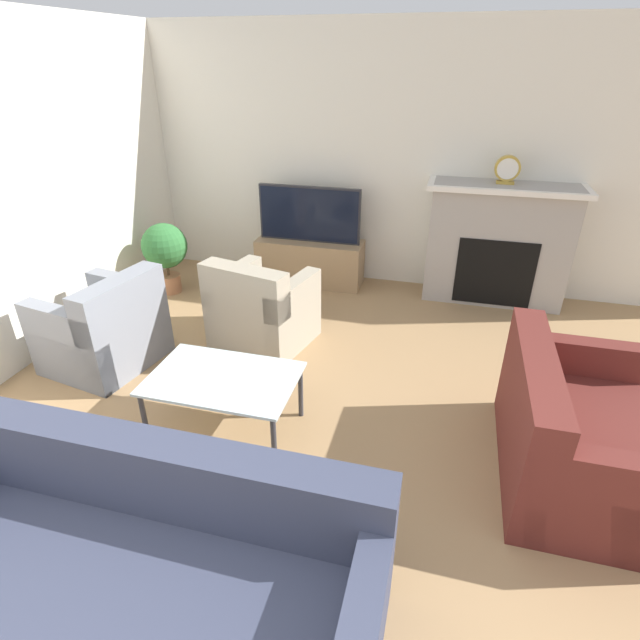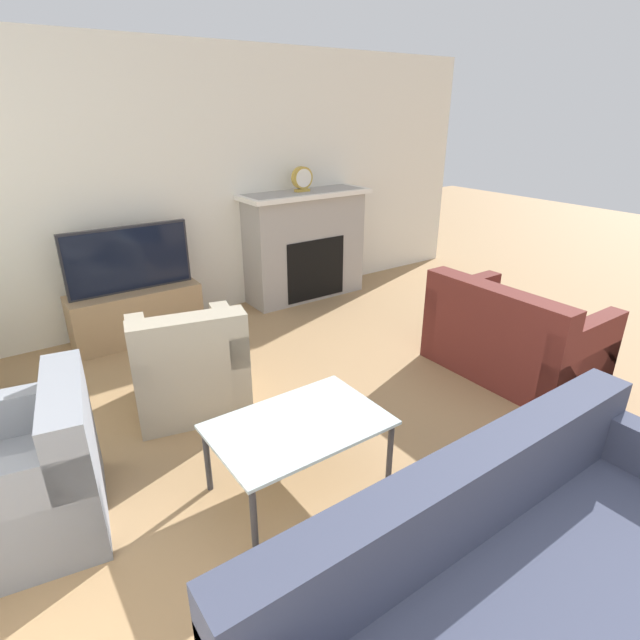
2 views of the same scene
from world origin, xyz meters
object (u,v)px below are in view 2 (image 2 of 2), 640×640
at_px(coffee_table, 299,429).
at_px(armchair_accent, 189,370).
at_px(couch_sectional, 510,603).
at_px(mantel_clock, 302,179).
at_px(tv, 128,259).
at_px(couch_loveseat, 511,340).
at_px(armchair_by_window, 27,482).

bearing_deg(coffee_table, armchair_accent, 98.96).
xyz_separation_m(couch_sectional, mantel_clock, (1.68, 4.04, 1.09)).
bearing_deg(mantel_clock, couch_sectional, -112.54).
height_order(tv, coffee_table, tv).
distance_m(couch_loveseat, armchair_by_window, 3.59).
bearing_deg(armchair_by_window, couch_loveseat, 93.71).
distance_m(armchair_accent, mantel_clock, 2.74).
height_order(couch_sectional, armchair_by_window, same).
bearing_deg(couch_sectional, couch_loveseat, 35.36).
distance_m(coffee_table, mantel_clock, 3.42).
xyz_separation_m(tv, armchair_by_window, (-1.19, -2.11, -0.51)).
relative_size(tv, armchair_accent, 1.23).
relative_size(tv, armchair_by_window, 1.20).
distance_m(couch_sectional, coffee_table, 1.33).
xyz_separation_m(armchair_by_window, armchair_accent, (1.15, 0.66, 0.00)).
bearing_deg(couch_sectional, armchair_by_window, 128.36).
bearing_deg(armchair_by_window, mantel_clock, 134.44).
relative_size(armchair_accent, mantel_clock, 3.45).
bearing_deg(tv, armchair_accent, -91.52).
height_order(armchair_accent, coffee_table, armchair_accent).
bearing_deg(couch_loveseat, coffee_table, 94.13).
xyz_separation_m(armchair_by_window, mantel_clock, (3.16, 2.17, 1.08)).
relative_size(armchair_by_window, armchair_accent, 1.02).
bearing_deg(armchair_by_window, armchair_accent, 129.79).
distance_m(armchair_by_window, coffee_table, 1.45).
xyz_separation_m(couch_sectional, couch_loveseat, (2.09, 1.48, 0.00)).
bearing_deg(couch_sectional, tv, 94.27).
height_order(couch_sectional, armchair_accent, same).
xyz_separation_m(tv, coffee_table, (0.15, -2.66, -0.40)).
xyz_separation_m(armchair_by_window, coffee_table, (1.34, -0.55, 0.10)).
bearing_deg(armchair_accent, tv, -78.51).
distance_m(tv, couch_loveseat, 3.49).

